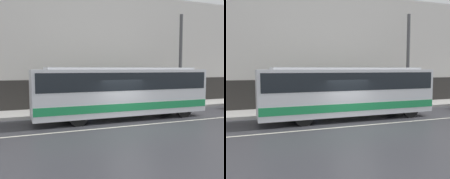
{
  "view_description": "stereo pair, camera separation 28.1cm",
  "coord_description": "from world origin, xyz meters",
  "views": [
    {
      "loc": [
        -5.74,
        -12.17,
        3.12
      ],
      "look_at": [
        -0.18,
        2.09,
        1.86
      ],
      "focal_mm": 40.0,
      "sensor_mm": 36.0,
      "label": 1
    },
    {
      "loc": [
        -5.47,
        -12.27,
        3.12
      ],
      "look_at": [
        -0.18,
        2.09,
        1.86
      ],
      "focal_mm": 40.0,
      "sensor_mm": 36.0,
      "label": 2
    }
  ],
  "objects": [
    {
      "name": "ground_plane",
      "position": [
        0.0,
        0.0,
        0.0
      ],
      "size": [
        60.0,
        60.0,
        0.0
      ],
      "primitive_type": "plane",
      "color": "#333338"
    },
    {
      "name": "building_facade",
      "position": [
        0.0,
        6.97,
        4.46
      ],
      "size": [
        60.0,
        0.35,
        9.25
      ],
      "color": "silver",
      "rests_on": "ground_plane"
    },
    {
      "name": "pedestrian_waiting",
      "position": [
        -0.42,
        5.98,
        1.01
      ],
      "size": [
        0.36,
        0.36,
        1.77
      ],
      "color": "navy",
      "rests_on": "sidewalk"
    },
    {
      "name": "lane_stripe",
      "position": [
        0.0,
        0.0,
        0.0
      ],
      "size": [
        54.0,
        0.14,
        0.01
      ],
      "color": "beige",
      "rests_on": "ground_plane"
    },
    {
      "name": "utility_pole_near",
      "position": [
        6.92,
        4.87,
        3.84
      ],
      "size": [
        0.27,
        0.27,
        7.33
      ],
      "color": "#4C4C4F",
      "rests_on": "sidewalk"
    },
    {
      "name": "transit_bus",
      "position": [
        0.52,
        2.09,
        1.81
      ],
      "size": [
        10.98,
        2.48,
        3.21
      ],
      "color": "silver",
      "rests_on": "ground_plane"
    },
    {
      "name": "sidewalk",
      "position": [
        0.0,
        5.41,
        0.09
      ],
      "size": [
        60.0,
        2.83,
        0.18
      ],
      "color": "#A09E99",
      "rests_on": "ground_plane"
    }
  ]
}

